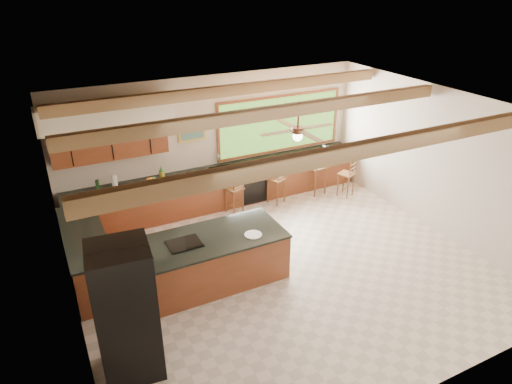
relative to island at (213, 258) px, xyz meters
name	(u,v)px	position (x,y,z in m)	size (l,w,h in m)	color
ground	(284,268)	(1.30, -0.28, -0.44)	(7.20, 7.20, 0.00)	beige
room_shell	(260,147)	(1.13, 0.38, 1.77)	(7.27, 6.54, 3.02)	beige
counter_run	(195,200)	(0.48, 2.24, 0.02)	(7.12, 3.10, 1.22)	brown
island	(213,258)	(0.00, 0.00, 0.00)	(2.54, 1.20, 0.90)	brown
refrigerator	(126,312)	(-1.75, -1.40, 0.55)	(0.85, 0.83, 1.98)	black
bar_stool_a	(235,190)	(1.40, 2.12, 0.14)	(0.44, 0.44, 0.98)	brown
bar_stool_b	(278,180)	(2.49, 2.12, 0.15)	(0.47, 0.47, 1.00)	brown
bar_stool_c	(348,175)	(4.19, 1.67, 0.12)	(0.45, 0.46, 0.96)	brown
bar_stool_d	(318,168)	(3.62, 2.11, 0.25)	(0.47, 0.47, 1.18)	brown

